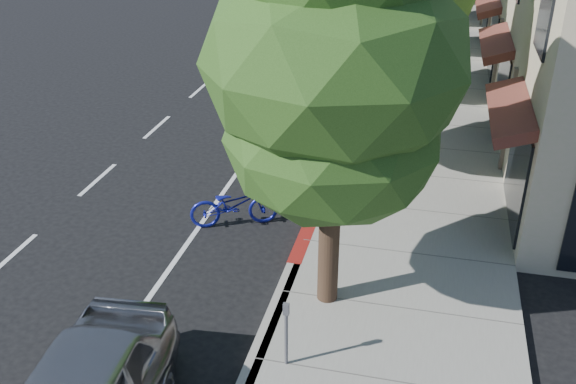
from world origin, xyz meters
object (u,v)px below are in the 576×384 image
(cyclist, at_px, (327,160))
(dark_sedan, at_px, (328,49))
(bicycle, at_px, (234,204))
(white_pickup, at_px, (344,22))
(pedestrian, at_px, (445,65))
(silver_suv, at_px, (326,124))
(street_tree_0, at_px, (335,68))

(cyclist, distance_m, dark_sedan, 11.34)
(bicycle, distance_m, white_pickup, 18.33)
(pedestrian, bearing_deg, dark_sedan, -67.74)
(silver_suv, xyz_separation_m, white_pickup, (-1.55, 13.35, 0.05))
(white_pickup, bearing_deg, silver_suv, -80.27)
(dark_sedan, bearing_deg, street_tree_0, -87.06)
(dark_sedan, bearing_deg, cyclist, -87.21)
(dark_sedan, height_order, white_pickup, white_pickup)
(bicycle, height_order, dark_sedan, dark_sedan)
(dark_sedan, bearing_deg, pedestrian, -31.26)
(cyclist, relative_size, silver_suv, 0.27)
(street_tree_0, distance_m, pedestrian, 14.64)
(bicycle, distance_m, pedestrian, 12.39)
(white_pickup, xyz_separation_m, pedestrian, (4.90, -6.85, 0.13))
(cyclist, xyz_separation_m, bicycle, (-1.78, -2.47, -0.23))
(street_tree_0, bearing_deg, dark_sedan, 100.11)
(cyclist, distance_m, pedestrian, 9.45)
(dark_sedan, height_order, pedestrian, pedestrian)
(pedestrian, bearing_deg, white_pickup, -98.05)
(street_tree_0, distance_m, cyclist, 6.46)
(street_tree_0, distance_m, white_pickup, 21.42)
(bicycle, distance_m, silver_suv, 5.14)
(cyclist, relative_size, white_pickup, 0.27)
(bicycle, bearing_deg, silver_suv, -37.85)
(street_tree_0, distance_m, silver_suv, 8.60)
(white_pickup, relative_size, pedestrian, 3.55)
(cyclist, distance_m, bicycle, 3.05)
(pedestrian, bearing_deg, silver_suv, 19.06)
(cyclist, xyz_separation_m, white_pickup, (-2.03, 15.85, 0.07))
(silver_suv, bearing_deg, bicycle, -106.37)
(cyclist, relative_size, dark_sedan, 0.35)
(street_tree_0, relative_size, bicycle, 3.65)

